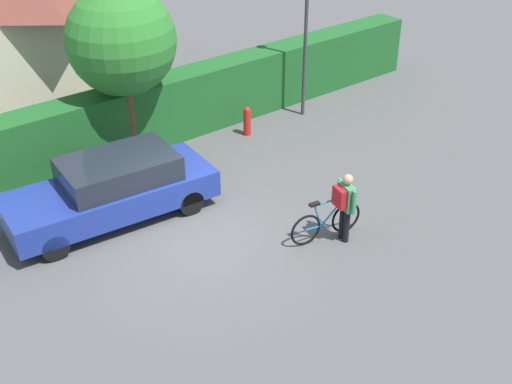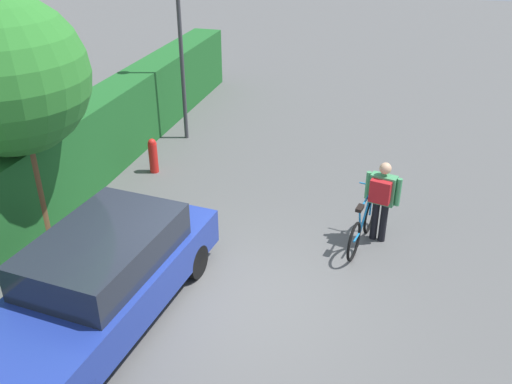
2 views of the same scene
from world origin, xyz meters
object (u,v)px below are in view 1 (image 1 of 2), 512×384
Objects in this scene: fire_hydrant at (247,121)px; bicycle at (326,222)px; parked_car_near at (113,188)px; tree_kerbside at (121,42)px; street_lamp at (307,12)px; person_rider at (345,202)px.

bicycle is at bearing -109.39° from fire_hydrant.
parked_car_near is 3.65m from tree_kerbside.
parked_car_near is 7.33m from street_lamp.
bicycle is 0.39× the size of tree_kerbside.
tree_kerbside is (-1.32, 5.71, 2.61)m from bicycle.
street_lamp is 1.07× the size of tree_kerbside.
parked_car_near is 1.07× the size of tree_kerbside.
parked_car_near reaches higher than fire_hydrant.
street_lamp is (3.78, 4.91, 2.57)m from bicycle.
street_lamp is (6.82, 1.48, 2.22)m from parked_car_near.
bicycle is at bearing -48.38° from parked_car_near.
person_rider reaches higher than parked_car_near.
person_rider reaches higher than fire_hydrant.
street_lamp is (3.55, 5.17, 2.03)m from person_rider.
street_lamp is 5.72× the size of fire_hydrant.
parked_car_near is 2.98× the size of person_rider.
bicycle is at bearing 129.91° from person_rider.
person_rider is 5.36m from fire_hydrant.
fire_hydrant is (1.49, 5.12, -0.52)m from person_rider.
tree_kerbside reaches higher than bicycle.
parked_car_near is 2.75× the size of bicycle.
bicycle is 6.70m from street_lamp.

